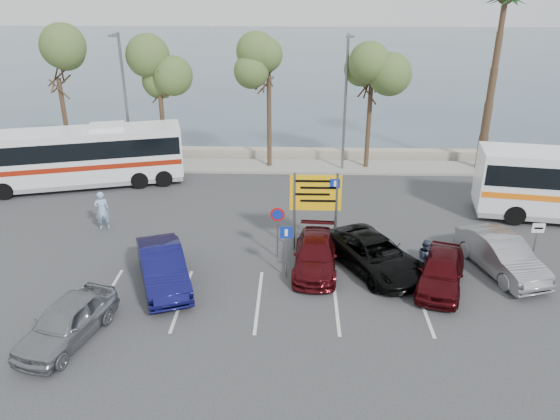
{
  "coord_description": "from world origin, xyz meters",
  "views": [
    {
      "loc": [
        0.14,
        -18.29,
        11.41
      ],
      "look_at": [
        -0.51,
        3.0,
        1.97
      ],
      "focal_mm": 35.0,
      "sensor_mm": 36.0,
      "label": 1
    }
  ],
  "objects_px": {
    "car_maroon": "(316,255)",
    "suv_black": "(375,254)",
    "direction_sign": "(316,199)",
    "pedestrian_far": "(426,258)",
    "car_silver_a": "(67,322)",
    "coach_bus_left": "(80,159)",
    "car_blue": "(163,267)",
    "street_lamp_left": "(125,95)",
    "street_lamp_right": "(346,97)",
    "pedestrian_near": "(102,210)",
    "car_silver_b": "(502,255)",
    "car_red": "(441,271)"
  },
  "relations": [
    {
      "from": "car_silver_a",
      "to": "pedestrian_near",
      "type": "distance_m",
      "value": 8.65
    },
    {
      "from": "suv_black",
      "to": "coach_bus_left",
      "type": "bearing_deg",
      "value": 122.03
    },
    {
      "from": "car_maroon",
      "to": "suv_black",
      "type": "bearing_deg",
      "value": 3.87
    },
    {
      "from": "street_lamp_left",
      "to": "suv_black",
      "type": "xyz_separation_m",
      "value": [
        13.42,
        -12.02,
        -3.91
      ]
    },
    {
      "from": "car_maroon",
      "to": "car_silver_a",
      "type": "bearing_deg",
      "value": -145.34
    },
    {
      "from": "street_lamp_left",
      "to": "car_silver_a",
      "type": "distance_m",
      "value": 17.65
    },
    {
      "from": "direction_sign",
      "to": "car_silver_b",
      "type": "distance_m",
      "value": 7.93
    },
    {
      "from": "coach_bus_left",
      "to": "pedestrian_near",
      "type": "height_order",
      "value": "coach_bus_left"
    },
    {
      "from": "coach_bus_left",
      "to": "car_silver_b",
      "type": "height_order",
      "value": "coach_bus_left"
    },
    {
      "from": "car_silver_a",
      "to": "suv_black",
      "type": "bearing_deg",
      "value": 40.62
    },
    {
      "from": "coach_bus_left",
      "to": "car_blue",
      "type": "relative_size",
      "value": 2.47
    },
    {
      "from": "street_lamp_left",
      "to": "car_silver_a",
      "type": "height_order",
      "value": "street_lamp_left"
    },
    {
      "from": "car_silver_a",
      "to": "coach_bus_left",
      "type": "bearing_deg",
      "value": 124.02
    },
    {
      "from": "street_lamp_right",
      "to": "car_blue",
      "type": "distance_m",
      "value": 16.11
    },
    {
      "from": "street_lamp_right",
      "to": "coach_bus_left",
      "type": "relative_size",
      "value": 0.7
    },
    {
      "from": "car_blue",
      "to": "car_red",
      "type": "xyz_separation_m",
      "value": [
        10.81,
        0.17,
        -0.07
      ]
    },
    {
      "from": "pedestrian_near",
      "to": "car_silver_a",
      "type": "bearing_deg",
      "value": 80.67
    },
    {
      "from": "car_maroon",
      "to": "suv_black",
      "type": "xyz_separation_m",
      "value": [
        2.42,
        0.0,
        0.06
      ]
    },
    {
      "from": "pedestrian_far",
      "to": "coach_bus_left",
      "type": "bearing_deg",
      "value": 65.33
    },
    {
      "from": "street_lamp_right",
      "to": "street_lamp_left",
      "type": "bearing_deg",
      "value": 180.0
    },
    {
      "from": "street_lamp_left",
      "to": "car_silver_b",
      "type": "relative_size",
      "value": 1.74
    },
    {
      "from": "street_lamp_left",
      "to": "pedestrian_far",
      "type": "relative_size",
      "value": 4.87
    },
    {
      "from": "street_lamp_left",
      "to": "street_lamp_right",
      "type": "bearing_deg",
      "value": 0.0
    },
    {
      "from": "direction_sign",
      "to": "pedestrian_far",
      "type": "distance_m",
      "value": 5.15
    },
    {
      "from": "coach_bus_left",
      "to": "car_maroon",
      "type": "distance_m",
      "value": 15.84
    },
    {
      "from": "street_lamp_right",
      "to": "car_maroon",
      "type": "bearing_deg",
      "value": -99.45
    },
    {
      "from": "direction_sign",
      "to": "coach_bus_left",
      "type": "bearing_deg",
      "value": 150.68
    },
    {
      "from": "car_blue",
      "to": "street_lamp_left",
      "type": "bearing_deg",
      "value": 89.95
    },
    {
      "from": "coach_bus_left",
      "to": "direction_sign",
      "type": "bearing_deg",
      "value": -29.32
    },
    {
      "from": "coach_bus_left",
      "to": "car_silver_b",
      "type": "distance_m",
      "value": 22.47
    },
    {
      "from": "car_maroon",
      "to": "car_red",
      "type": "xyz_separation_m",
      "value": [
        4.82,
        -1.26,
        0.07
      ]
    },
    {
      "from": "car_silver_b",
      "to": "car_red",
      "type": "bearing_deg",
      "value": -171.8
    },
    {
      "from": "direction_sign",
      "to": "car_blue",
      "type": "distance_m",
      "value": 6.96
    },
    {
      "from": "street_lamp_left",
      "to": "car_blue",
      "type": "height_order",
      "value": "street_lamp_left"
    },
    {
      "from": "suv_black",
      "to": "car_silver_b",
      "type": "relative_size",
      "value": 1.08
    },
    {
      "from": "coach_bus_left",
      "to": "suv_black",
      "type": "height_order",
      "value": "coach_bus_left"
    },
    {
      "from": "car_blue",
      "to": "pedestrian_far",
      "type": "distance_m",
      "value": 10.41
    },
    {
      "from": "street_lamp_right",
      "to": "car_silver_b",
      "type": "height_order",
      "value": "street_lamp_right"
    },
    {
      "from": "pedestrian_far",
      "to": "car_silver_a",
      "type": "bearing_deg",
      "value": 113.42
    },
    {
      "from": "car_silver_b",
      "to": "car_silver_a",
      "type": "bearing_deg",
      "value": -179.11
    },
    {
      "from": "car_red",
      "to": "car_silver_b",
      "type": "height_order",
      "value": "car_silver_b"
    },
    {
      "from": "car_silver_a",
      "to": "car_silver_b",
      "type": "height_order",
      "value": "car_silver_b"
    },
    {
      "from": "street_lamp_left",
      "to": "car_silver_b",
      "type": "bearing_deg",
      "value": -32.92
    },
    {
      "from": "car_silver_a",
      "to": "car_silver_b",
      "type": "bearing_deg",
      "value": 33.2
    },
    {
      "from": "direction_sign",
      "to": "coach_bus_left",
      "type": "distance_m",
      "value": 14.94
    },
    {
      "from": "car_red",
      "to": "pedestrian_far",
      "type": "height_order",
      "value": "pedestrian_far"
    },
    {
      "from": "coach_bus_left",
      "to": "car_silver_a",
      "type": "height_order",
      "value": "coach_bus_left"
    },
    {
      "from": "car_silver_a",
      "to": "pedestrian_near",
      "type": "bearing_deg",
      "value": 116.52
    },
    {
      "from": "car_maroon",
      "to": "pedestrian_far",
      "type": "relative_size",
      "value": 2.64
    },
    {
      "from": "street_lamp_right",
      "to": "car_maroon",
      "type": "height_order",
      "value": "street_lamp_right"
    }
  ]
}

